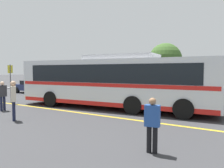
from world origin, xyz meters
name	(u,v)px	position (x,y,z in m)	size (l,w,h in m)	color
ground_plane	(99,106)	(0.00, 0.00, 0.00)	(220.00, 220.00, 0.00)	#38383A
lane_strip_0	(90,114)	(1.13, -2.42, 0.00)	(0.20, 32.33, 0.01)	gold
curb_strip	(147,98)	(1.13, 5.30, 0.07)	(40.33, 0.36, 0.15)	#99999E
transit_bus	(112,81)	(1.14, -0.22, 1.71)	(12.81, 3.70, 3.28)	silver
parked_car_0	(33,87)	(-10.70, 3.19, 0.69)	(4.59, 1.95, 1.32)	navy
parked_car_1	(76,89)	(-4.92, 3.33, 0.69)	(4.48, 1.98, 1.34)	silver
parked_car_2	(132,92)	(0.76, 3.27, 0.69)	(4.35, 2.02, 1.33)	olive
pedestrian_0	(152,122)	(5.98, -5.89, 0.89)	(0.45, 0.28, 1.58)	black
pedestrian_1	(13,98)	(-0.99, -5.50, 1.07)	(0.47, 0.41, 1.86)	#191E38
pedestrian_2	(3,94)	(-3.83, -4.29, 0.97)	(0.28, 0.45, 1.71)	#191E38
bus_stop_sign	(10,79)	(-6.22, -2.20, 1.73)	(0.07, 0.40, 2.77)	#59595E
tree_0	(165,60)	(1.59, 8.55, 3.37)	(3.08, 3.08, 4.92)	#513823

